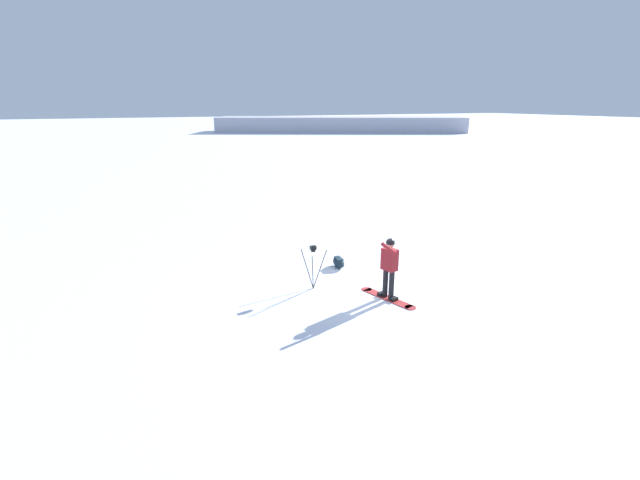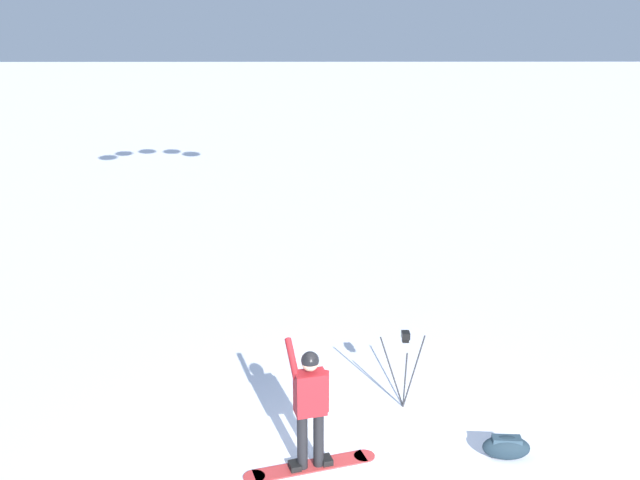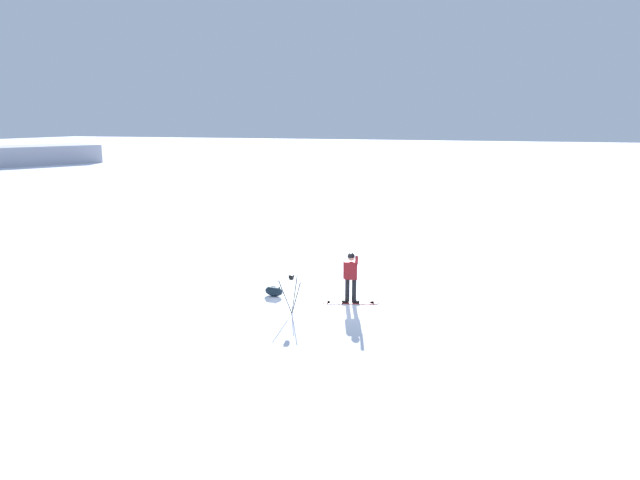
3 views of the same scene
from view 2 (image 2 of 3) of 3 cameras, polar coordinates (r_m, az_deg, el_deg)
The scene contains 5 objects.
ground_plane at distance 9.59m, azimuth 4.01°, elevation -18.75°, with size 300.00×300.00×0.00m, color white.
snowboarder at distance 9.20m, azimuth -0.81°, elevation -12.82°, with size 0.59×0.63×1.70m.
snowboard at distance 9.73m, azimuth -0.78°, elevation -17.95°, with size 1.76×0.73×0.10m.
gear_bag_large at distance 10.12m, azimuth 14.99°, elevation -16.05°, with size 0.66×0.34×0.34m.
camera_tripod at distance 10.72m, azimuth 6.94°, elevation -9.20°, with size 0.72×0.65×1.26m.
Camera 2 is at (0.74, 7.81, 5.51)m, focal length 39.10 mm.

